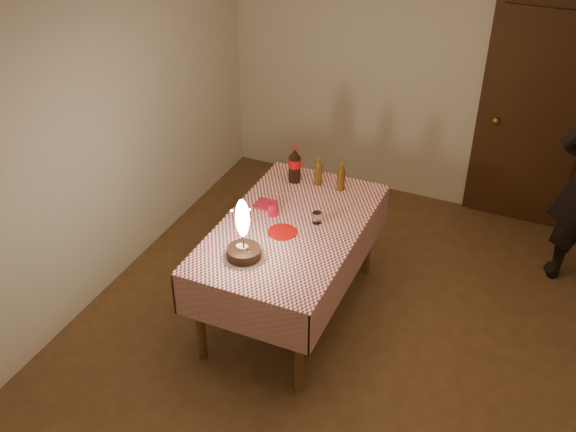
# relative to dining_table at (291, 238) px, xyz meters

# --- Properties ---
(ground) EXTENTS (4.00, 4.50, 0.01)m
(ground) POSITION_rel_dining_table_xyz_m (0.45, -0.07, -0.72)
(ground) COLOR brown
(ground) RESTS_ON ground
(room_shell) EXTENTS (4.04, 4.54, 2.62)m
(room_shell) POSITION_rel_dining_table_xyz_m (0.48, 0.00, 0.93)
(room_shell) COLOR beige
(room_shell) RESTS_ON ground
(dining_table) EXTENTS (1.02, 1.72, 0.83)m
(dining_table) POSITION_rel_dining_table_xyz_m (0.00, 0.00, 0.00)
(dining_table) COLOR brown
(dining_table) RESTS_ON ground
(birthday_cake) EXTENTS (0.30, 0.30, 0.47)m
(birthday_cake) POSITION_rel_dining_table_xyz_m (-0.14, -0.49, 0.25)
(birthday_cake) COLOR white
(birthday_cake) RESTS_ON dining_table
(red_plate) EXTENTS (0.22, 0.22, 0.01)m
(red_plate) POSITION_rel_dining_table_xyz_m (-0.02, -0.10, 0.11)
(red_plate) COLOR #BA0F0C
(red_plate) RESTS_ON dining_table
(red_cup) EXTENTS (0.08, 0.08, 0.10)m
(red_cup) POSITION_rel_dining_table_xyz_m (-0.19, 0.09, 0.16)
(red_cup) COLOR #AF0C23
(red_cup) RESTS_ON dining_table
(clear_cup) EXTENTS (0.07, 0.07, 0.09)m
(clear_cup) POSITION_rel_dining_table_xyz_m (0.16, 0.12, 0.15)
(clear_cup) COLOR silver
(clear_cup) RESTS_ON dining_table
(napkin_stack) EXTENTS (0.15, 0.15, 0.02)m
(napkin_stack) POSITION_rel_dining_table_xyz_m (-0.30, 0.18, 0.12)
(napkin_stack) COLOR #A41226
(napkin_stack) RESTS_ON dining_table
(cola_bottle) EXTENTS (0.10, 0.10, 0.32)m
(cola_bottle) POSITION_rel_dining_table_xyz_m (-0.24, 0.62, 0.26)
(cola_bottle) COLOR black
(cola_bottle) RESTS_ON dining_table
(amber_bottle_left) EXTENTS (0.06, 0.06, 0.25)m
(amber_bottle_left) POSITION_rel_dining_table_xyz_m (-0.04, 0.65, 0.23)
(amber_bottle_left) COLOR #56370E
(amber_bottle_left) RESTS_ON dining_table
(amber_bottle_right) EXTENTS (0.06, 0.06, 0.25)m
(amber_bottle_right) POSITION_rel_dining_table_xyz_m (0.16, 0.65, 0.23)
(amber_bottle_right) COLOR #56370E
(amber_bottle_right) RESTS_ON dining_table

